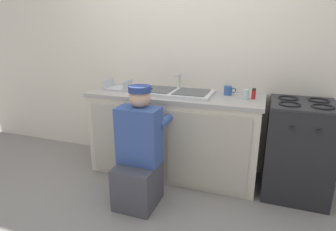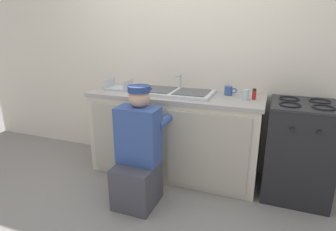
# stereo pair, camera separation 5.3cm
# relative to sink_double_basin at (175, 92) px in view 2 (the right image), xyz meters

# --- Properties ---
(ground_plane) EXTENTS (12.00, 12.00, 0.00)m
(ground_plane) POSITION_rel_sink_double_basin_xyz_m (0.00, -0.30, -0.93)
(ground_plane) COLOR gray
(back_wall) EXTENTS (6.00, 0.10, 2.50)m
(back_wall) POSITION_rel_sink_double_basin_xyz_m (0.00, 0.35, 0.32)
(back_wall) COLOR beige
(back_wall) RESTS_ON ground_plane
(counter_cabinet) EXTENTS (1.80, 0.62, 0.88)m
(counter_cabinet) POSITION_rel_sink_double_basin_xyz_m (0.00, -0.01, -0.50)
(counter_cabinet) COLOR beige
(counter_cabinet) RESTS_ON ground_plane
(countertop) EXTENTS (1.84, 0.62, 0.04)m
(countertop) POSITION_rel_sink_double_basin_xyz_m (0.00, -0.00, -0.04)
(countertop) COLOR #9E9993
(countertop) RESTS_ON counter_cabinet
(sink_double_basin) EXTENTS (0.80, 0.44, 0.19)m
(sink_double_basin) POSITION_rel_sink_double_basin_xyz_m (0.00, 0.00, 0.00)
(sink_double_basin) COLOR silver
(sink_double_basin) RESTS_ON countertop
(stove_range) EXTENTS (0.59, 0.62, 0.94)m
(stove_range) POSITION_rel_sink_double_basin_xyz_m (1.25, -0.00, -0.47)
(stove_range) COLOR black
(stove_range) RESTS_ON ground_plane
(plumber_person) EXTENTS (0.42, 0.61, 1.10)m
(plumber_person) POSITION_rel_sink_double_basin_xyz_m (-0.12, -0.66, -0.47)
(plumber_person) COLOR #3F3F47
(plumber_person) RESTS_ON ground_plane
(spice_bottle_red) EXTENTS (0.04, 0.04, 0.10)m
(spice_bottle_red) POSITION_rel_sink_double_basin_xyz_m (0.80, 0.04, 0.03)
(spice_bottle_red) COLOR red
(spice_bottle_red) RESTS_ON countertop
(water_glass) EXTENTS (0.06, 0.06, 0.10)m
(water_glass) POSITION_rel_sink_double_basin_xyz_m (0.73, 0.00, 0.03)
(water_glass) COLOR #ADC6CC
(water_glass) RESTS_ON countertop
(dish_rack_tray) EXTENTS (0.28, 0.22, 0.11)m
(dish_rack_tray) POSITION_rel_sink_double_basin_xyz_m (-0.67, -0.00, 0.01)
(dish_rack_tray) COLOR #B2B7BC
(dish_rack_tray) RESTS_ON countertop
(coffee_mug) EXTENTS (0.13, 0.08, 0.09)m
(coffee_mug) POSITION_rel_sink_double_basin_xyz_m (0.54, 0.13, 0.03)
(coffee_mug) COLOR #335699
(coffee_mug) RESTS_ON countertop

